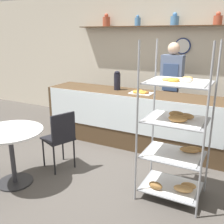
% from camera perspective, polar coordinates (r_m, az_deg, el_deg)
% --- Properties ---
extents(ground_plane, '(14.00, 14.00, 0.00)m').
position_cam_1_polar(ground_plane, '(3.78, -3.07, -13.31)').
color(ground_plane, '#4C4742').
extents(back_wall, '(10.00, 0.30, 2.70)m').
position_cam_1_polar(back_wall, '(5.54, 9.90, 11.01)').
color(back_wall, beige).
rests_on(back_wall, ground_plane).
extents(display_counter, '(3.17, 0.67, 0.94)m').
position_cam_1_polar(display_counter, '(4.58, 4.56, -1.40)').
color(display_counter, '#4C3823').
rests_on(display_counter, ground_plane).
extents(pastry_rack, '(0.73, 0.58, 1.83)m').
position_cam_1_polar(pastry_rack, '(3.07, 13.77, -5.44)').
color(pastry_rack, gray).
rests_on(pastry_rack, ground_plane).
extents(person_worker, '(0.37, 0.23, 1.75)m').
position_cam_1_polar(person_worker, '(4.79, 12.76, 5.19)').
color(person_worker, '#282833').
rests_on(person_worker, ground_plane).
extents(cafe_table, '(0.82, 0.82, 0.74)m').
position_cam_1_polar(cafe_table, '(3.57, -21.17, -6.38)').
color(cafe_table, '#262628').
rests_on(cafe_table, ground_plane).
extents(cafe_chair, '(0.49, 0.49, 0.86)m').
position_cam_1_polar(cafe_chair, '(3.75, -11.14, -4.98)').
color(cafe_chair, black).
rests_on(cafe_chair, ground_plane).
extents(coffee_carafe, '(0.11, 0.11, 0.33)m').
position_cam_1_polar(coffee_carafe, '(4.62, 1.13, 6.83)').
color(coffee_carafe, black).
rests_on(coffee_carafe, display_counter).
extents(donut_tray_counter, '(0.37, 0.25, 0.05)m').
position_cam_1_polar(donut_tray_counter, '(4.37, 6.14, 4.32)').
color(donut_tray_counter, silver).
rests_on(donut_tray_counter, display_counter).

